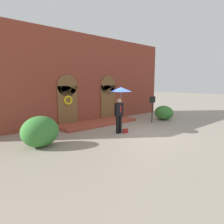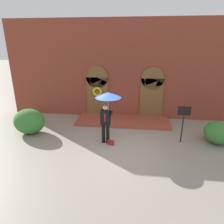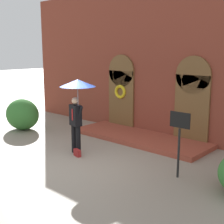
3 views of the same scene
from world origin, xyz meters
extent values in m
plane|color=gray|center=(0.00, 0.00, 0.00)|extent=(80.00, 80.00, 0.00)
cube|color=brown|center=(0.00, 4.20, 2.80)|extent=(14.00, 0.50, 5.60)
cube|color=brown|center=(-1.60, 3.91, 1.20)|extent=(1.30, 0.08, 2.40)
cylinder|color=brown|center=(-1.60, 3.91, 2.40)|extent=(1.30, 0.08, 1.30)
cube|color=brown|center=(1.60, 3.91, 1.20)|extent=(1.30, 0.08, 2.40)
cylinder|color=brown|center=(1.60, 3.91, 2.40)|extent=(1.30, 0.08, 1.30)
torus|color=yellow|center=(-1.60, 3.84, 1.55)|extent=(0.56, 0.12, 0.56)
cube|color=#98402E|center=(0.00, 3.05, 0.08)|extent=(5.20, 1.80, 0.16)
cylinder|color=black|center=(-0.69, 0.52, 0.45)|extent=(0.16, 0.16, 0.90)
cylinder|color=black|center=(-0.49, 0.52, 0.45)|extent=(0.16, 0.16, 0.90)
cube|color=black|center=(-0.59, 0.52, 1.23)|extent=(0.44, 0.31, 0.66)
cube|color=#A51919|center=(-0.59, 0.39, 1.27)|extent=(0.06, 0.02, 0.36)
sphere|color=tan|center=(-0.59, 0.52, 1.69)|extent=(0.22, 0.22, 0.22)
cylinder|color=black|center=(-0.37, 0.52, 1.33)|extent=(0.22, 0.09, 0.46)
cylinder|color=gray|center=(-0.46, 0.52, 1.65)|extent=(0.02, 0.02, 0.98)
cone|color=#284CB7|center=(-0.46, 0.52, 2.25)|extent=(1.10, 1.10, 0.22)
cone|color=white|center=(-0.46, 0.52, 2.27)|extent=(0.60, 0.60, 0.20)
cube|color=maroon|center=(-0.32, 0.32, 0.11)|extent=(0.30, 0.18, 0.22)
cylinder|color=black|center=(2.82, 0.99, 0.65)|extent=(0.06, 0.06, 1.30)
cube|color=black|center=(2.82, 0.99, 1.52)|extent=(0.56, 0.03, 0.40)
ellipsoid|color=#387A33|center=(-4.49, 1.05, 0.63)|extent=(1.53, 1.22, 1.26)
ellipsoid|color=#387A33|center=(4.43, 1.18, 0.49)|extent=(1.14, 1.36, 0.98)
camera|label=1|loc=(-7.56, -6.74, 2.59)|focal=32.00mm
camera|label=2|loc=(0.71, -7.53, 4.37)|focal=32.00mm
camera|label=3|loc=(6.66, -5.77, 3.25)|focal=50.00mm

